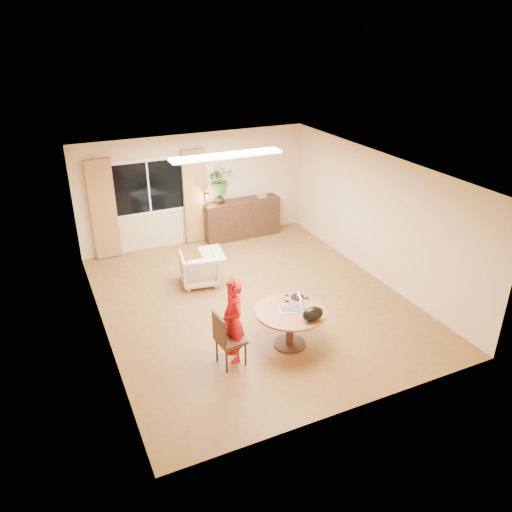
{
  "coord_description": "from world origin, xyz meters",
  "views": [
    {
      "loc": [
        -3.43,
        -7.55,
        4.91
      ],
      "look_at": [
        -0.03,
        -0.2,
        1.05
      ],
      "focal_mm": 35.0,
      "sensor_mm": 36.0,
      "label": 1
    }
  ],
  "objects_px": {
    "armchair": "(199,269)",
    "sideboard": "(242,218)",
    "dining_table": "(290,317)",
    "child": "(233,321)",
    "dining_chair": "(231,338)"
  },
  "relations": [
    {
      "from": "armchair",
      "to": "sideboard",
      "type": "relative_size",
      "value": 0.39
    },
    {
      "from": "dining_table",
      "to": "sideboard",
      "type": "height_order",
      "value": "sideboard"
    },
    {
      "from": "dining_table",
      "to": "child",
      "type": "height_order",
      "value": "child"
    },
    {
      "from": "dining_chair",
      "to": "child",
      "type": "distance_m",
      "value": 0.28
    },
    {
      "from": "armchair",
      "to": "sideboard",
      "type": "xyz_separation_m",
      "value": [
        1.76,
        1.9,
        0.14
      ]
    },
    {
      "from": "dining_table",
      "to": "sideboard",
      "type": "bearing_deg",
      "value": 76.4
    },
    {
      "from": "dining_chair",
      "to": "child",
      "type": "bearing_deg",
      "value": 44.16
    },
    {
      "from": "dining_table",
      "to": "child",
      "type": "bearing_deg",
      "value": 176.77
    },
    {
      "from": "dining_table",
      "to": "armchair",
      "type": "xyz_separation_m",
      "value": [
        -0.66,
        2.66,
        -0.19
      ]
    },
    {
      "from": "child",
      "to": "sideboard",
      "type": "relative_size",
      "value": 0.74
    },
    {
      "from": "dining_chair",
      "to": "child",
      "type": "height_order",
      "value": "child"
    },
    {
      "from": "child",
      "to": "sideboard",
      "type": "height_order",
      "value": "child"
    },
    {
      "from": "dining_table",
      "to": "child",
      "type": "relative_size",
      "value": 0.84
    },
    {
      "from": "dining_table",
      "to": "armchair",
      "type": "bearing_deg",
      "value": 103.89
    },
    {
      "from": "dining_chair",
      "to": "child",
      "type": "relative_size",
      "value": 0.66
    }
  ]
}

